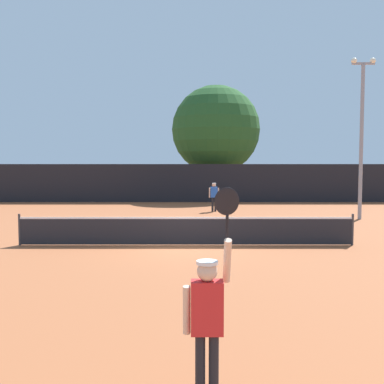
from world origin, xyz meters
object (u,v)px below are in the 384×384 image
(tennis_ball, at_px, (259,243))
(player_serving, at_px, (210,309))
(player_receiving, at_px, (216,194))
(parked_car_mid, at_px, (304,184))
(large_tree, at_px, (218,130))
(light_pole, at_px, (364,128))
(parked_car_near, at_px, (267,185))

(tennis_ball, bearing_deg, player_serving, -100.99)
(player_receiving, relative_size, parked_car_mid, 0.36)
(large_tree, bearing_deg, player_serving, -93.10)
(light_pole, relative_size, parked_car_near, 1.77)
(tennis_ball, xyz_separation_m, light_pole, (5.95, 6.61, 4.41))
(player_serving, distance_m, large_tree, 30.26)
(player_serving, distance_m, light_pole, 19.26)
(parked_car_mid, bearing_deg, tennis_ball, -99.46)
(player_receiving, height_order, parked_car_near, parked_car_near)
(player_receiving, bearing_deg, large_tree, -93.51)
(light_pole, xyz_separation_m, parked_car_mid, (1.46, 18.02, -3.66))
(light_pole, bearing_deg, player_receiving, 154.50)
(tennis_ball, bearing_deg, player_receiving, 95.83)
(player_receiving, distance_m, parked_car_near, 13.89)
(player_serving, relative_size, parked_car_near, 0.59)
(large_tree, distance_m, parked_car_near, 7.11)
(player_serving, bearing_deg, light_pole, 65.04)
(player_serving, bearing_deg, large_tree, 86.90)
(player_receiving, height_order, large_tree, large_tree)
(light_pole, distance_m, large_tree, 14.28)
(parked_car_mid, bearing_deg, light_pole, -87.34)
(parked_car_near, xyz_separation_m, parked_car_mid, (3.51, 1.70, 0.00))
(player_receiving, xyz_separation_m, parked_car_near, (4.91, 12.99, -0.20))
(parked_car_near, bearing_deg, player_serving, -93.92)
(parked_car_near, bearing_deg, light_pole, -76.67)
(player_receiving, bearing_deg, parked_car_mid, -119.81)
(parked_car_mid, bearing_deg, player_serving, -97.76)
(player_serving, relative_size, player_receiving, 1.61)
(parked_car_near, bearing_deg, parked_car_mid, 32.03)
(large_tree, xyz_separation_m, parked_car_near, (4.33, 3.56, -4.38))
(large_tree, distance_m, parked_car_mid, 10.41)
(player_serving, relative_size, tennis_ball, 38.02)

